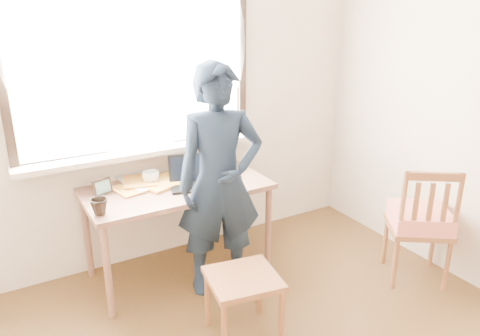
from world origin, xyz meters
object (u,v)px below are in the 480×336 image
mug_white (151,177)px  side_chair (420,220)px  mug_dark (99,207)px  work_chair (243,286)px  laptop (191,179)px  person (220,183)px  desk (177,195)px

mug_white → side_chair: (1.65, -1.11, -0.28)m
mug_dark → work_chair: (0.66, -0.68, -0.41)m
laptop → person: person is taller
desk → mug_dark: bearing=-161.9°
laptop → side_chair: laptop is taller
desk → person: (0.18, -0.33, 0.18)m
desk → mug_white: size_ratio=10.87×
person → mug_dark: bearing=-175.9°
desk → laptop: (0.10, -0.04, 0.13)m
mug_white → side_chair: side_chair is taller
laptop → desk: bearing=160.6°
work_chair → mug_white: bearing=100.7°
mug_dark → person: bearing=-9.5°
work_chair → person: bearing=76.1°
mug_white → person: (0.33, -0.47, 0.06)m
work_chair → person: (0.14, 0.55, 0.46)m
mug_white → work_chair: size_ratio=0.26×
desk → work_chair: size_ratio=2.80×
desk → person: bearing=-61.1°
laptop → work_chair: 0.94m
desk → side_chair: side_chair is taller
laptop → work_chair: size_ratio=0.78×
work_chair → side_chair: side_chair is taller
work_chair → laptop: bearing=86.4°
side_chair → mug_white: bearing=146.1°
mug_dark → side_chair: 2.26m
mug_white → person: bearing=-55.2°
desk → mug_dark: mug_dark is taller
desk → person: 0.42m
mug_white → work_chair: mug_white is taller
person → mug_white: bearing=138.5°
mug_white → mug_dark: 0.57m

